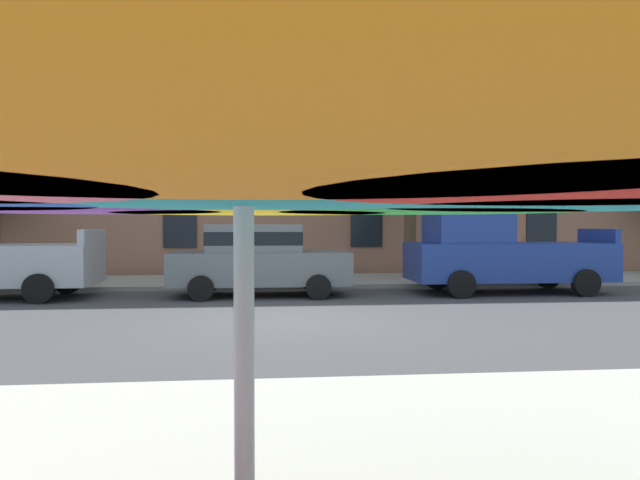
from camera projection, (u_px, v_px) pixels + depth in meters
name	position (u px, v px, depth m)	size (l,w,h in m)	color
ground_plane	(285.00, 320.00, 10.71)	(120.00, 120.00, 0.00)	#424244
sidewalk_far	(276.00, 281.00, 17.48)	(56.00, 3.60, 0.12)	#9E998E
apartment_building	(272.00, 83.00, 25.41)	(37.90, 12.08, 16.00)	#A87056
sedan_gray	(258.00, 258.00, 14.32)	(4.40, 1.98, 1.78)	slate
pickup_blue	(499.00, 253.00, 14.93)	(5.10, 2.12, 2.20)	navy
street_tree_middle	(408.00, 156.00, 17.82)	(2.82, 2.72, 5.39)	brown
patio_umbrella	(243.00, 139.00, 1.66)	(3.41, 3.41, 2.28)	silver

